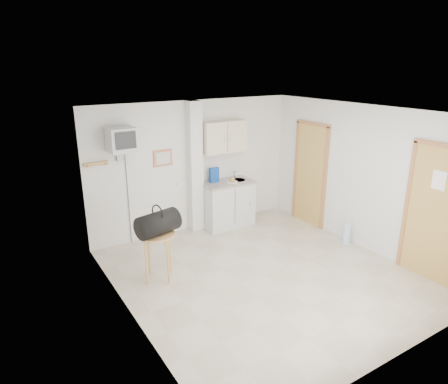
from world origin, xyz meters
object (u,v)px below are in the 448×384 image
water_bottle (347,234)px  round_table (157,242)px  crt_television (122,140)px  duffel_bag (158,223)px

water_bottle → round_table: bearing=169.3°
crt_television → round_table: size_ratio=2.91×
round_table → water_bottle: round_table is taller
crt_television → round_table: (0.02, -1.26, -1.32)m
crt_television → water_bottle: size_ratio=5.33×
round_table → water_bottle: 3.49m
duffel_bag → water_bottle: 3.52m
water_bottle → crt_television: bearing=151.0°
crt_television → water_bottle: crt_television is taller
water_bottle → duffel_bag: bearing=169.8°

